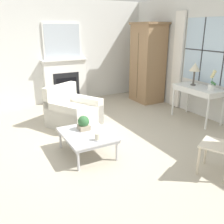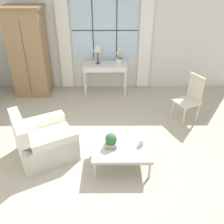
{
  "view_description": "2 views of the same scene",
  "coord_description": "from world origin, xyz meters",
  "px_view_note": "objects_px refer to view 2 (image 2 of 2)",
  "views": [
    {
      "loc": [
        3.91,
        -1.67,
        2.06
      ],
      "look_at": [
        0.44,
        0.21,
        0.72
      ],
      "focal_mm": 40.0,
      "sensor_mm": 36.0,
      "label": 1
    },
    {
      "loc": [
        0.15,
        -3.5,
        3.02
      ],
      "look_at": [
        0.17,
        0.35,
        0.72
      ],
      "focal_mm": 40.0,
      "sensor_mm": 36.0,
      "label": 2
    }
  ],
  "objects_px": {
    "potted_plant_small": "(111,140)",
    "console_table": "(105,67)",
    "table_lamp": "(97,48)",
    "side_chair_wooden": "(191,96)",
    "armoire": "(29,53)",
    "pillar_candle": "(141,143)",
    "armchair_upholstered": "(44,142)",
    "potted_orchid": "(119,58)",
    "coffee_table": "(122,149)"
  },
  "relations": [
    {
      "from": "armoire",
      "to": "coffee_table",
      "type": "xyz_separation_m",
      "value": [
        2.22,
        -2.83,
        -0.77
      ]
    },
    {
      "from": "armoire",
      "to": "pillar_candle",
      "type": "bearing_deg",
      "value": -47.6
    },
    {
      "from": "side_chair_wooden",
      "to": "armchair_upholstered",
      "type": "bearing_deg",
      "value": -157.37
    },
    {
      "from": "table_lamp",
      "to": "coffee_table",
      "type": "relative_size",
      "value": 0.53
    },
    {
      "from": "console_table",
      "to": "side_chair_wooden",
      "type": "xyz_separation_m",
      "value": [
        1.86,
        -1.4,
        -0.13
      ]
    },
    {
      "from": "potted_orchid",
      "to": "side_chair_wooden",
      "type": "distance_m",
      "value": 2.1
    },
    {
      "from": "potted_plant_small",
      "to": "coffee_table",
      "type": "bearing_deg",
      "value": -6.64
    },
    {
      "from": "table_lamp",
      "to": "pillar_candle",
      "type": "relative_size",
      "value": 4.02
    },
    {
      "from": "armoire",
      "to": "pillar_candle",
      "type": "xyz_separation_m",
      "value": [
        2.55,
        -2.79,
        -0.67
      ]
    },
    {
      "from": "side_chair_wooden",
      "to": "pillar_candle",
      "type": "bearing_deg",
      "value": -130.21
    },
    {
      "from": "table_lamp",
      "to": "potted_orchid",
      "type": "distance_m",
      "value": 0.59
    },
    {
      "from": "console_table",
      "to": "pillar_candle",
      "type": "xyz_separation_m",
      "value": [
        0.65,
        -2.84,
        -0.27
      ]
    },
    {
      "from": "console_table",
      "to": "potted_orchid",
      "type": "relative_size",
      "value": 2.59
    },
    {
      "from": "side_chair_wooden",
      "to": "pillar_candle",
      "type": "height_order",
      "value": "side_chair_wooden"
    },
    {
      "from": "console_table",
      "to": "potted_plant_small",
      "type": "xyz_separation_m",
      "value": [
        0.14,
        -2.86,
        -0.2
      ]
    },
    {
      "from": "coffee_table",
      "to": "pillar_candle",
      "type": "bearing_deg",
      "value": 7.31
    },
    {
      "from": "armoire",
      "to": "table_lamp",
      "type": "relative_size",
      "value": 4.25
    },
    {
      "from": "console_table",
      "to": "pillar_candle",
      "type": "distance_m",
      "value": 2.92
    },
    {
      "from": "potted_orchid",
      "to": "coffee_table",
      "type": "xyz_separation_m",
      "value": [
        -0.02,
        -2.88,
        -0.62
      ]
    },
    {
      "from": "potted_orchid",
      "to": "armchair_upholstered",
      "type": "xyz_separation_m",
      "value": [
        -1.4,
        -2.62,
        -0.67
      ]
    },
    {
      "from": "potted_plant_small",
      "to": "console_table",
      "type": "bearing_deg",
      "value": 92.87
    },
    {
      "from": "armchair_upholstered",
      "to": "side_chair_wooden",
      "type": "relative_size",
      "value": 1.21
    },
    {
      "from": "table_lamp",
      "to": "side_chair_wooden",
      "type": "height_order",
      "value": "table_lamp"
    },
    {
      "from": "potted_orchid",
      "to": "armchair_upholstered",
      "type": "bearing_deg",
      "value": -118.15
    },
    {
      "from": "armoire",
      "to": "console_table",
      "type": "distance_m",
      "value": 1.94
    },
    {
      "from": "console_table",
      "to": "side_chair_wooden",
      "type": "bearing_deg",
      "value": -37.01
    },
    {
      "from": "coffee_table",
      "to": "potted_plant_small",
      "type": "height_order",
      "value": "potted_plant_small"
    },
    {
      "from": "table_lamp",
      "to": "console_table",
      "type": "bearing_deg",
      "value": -6.68
    },
    {
      "from": "potted_orchid",
      "to": "pillar_candle",
      "type": "xyz_separation_m",
      "value": [
        0.31,
        -2.84,
        -0.52
      ]
    },
    {
      "from": "armoire",
      "to": "armchair_upholstered",
      "type": "height_order",
      "value": "armoire"
    },
    {
      "from": "side_chair_wooden",
      "to": "potted_plant_small",
      "type": "height_order",
      "value": "side_chair_wooden"
    },
    {
      "from": "table_lamp",
      "to": "side_chair_wooden",
      "type": "bearing_deg",
      "value": -34.8
    },
    {
      "from": "table_lamp",
      "to": "armchair_upholstered",
      "type": "relative_size",
      "value": 0.41
    },
    {
      "from": "console_table",
      "to": "coffee_table",
      "type": "bearing_deg",
      "value": -83.6
    },
    {
      "from": "side_chair_wooden",
      "to": "coffee_table",
      "type": "height_order",
      "value": "side_chair_wooden"
    },
    {
      "from": "console_table",
      "to": "potted_plant_small",
      "type": "bearing_deg",
      "value": -87.13
    },
    {
      "from": "console_table",
      "to": "potted_plant_small",
      "type": "height_order",
      "value": "console_table"
    },
    {
      "from": "side_chair_wooden",
      "to": "potted_plant_small",
      "type": "distance_m",
      "value": 2.25
    },
    {
      "from": "armoire",
      "to": "potted_orchid",
      "type": "height_order",
      "value": "armoire"
    },
    {
      "from": "potted_orchid",
      "to": "side_chair_wooden",
      "type": "relative_size",
      "value": 0.42
    },
    {
      "from": "console_table",
      "to": "coffee_table",
      "type": "relative_size",
      "value": 1.15
    },
    {
      "from": "armoire",
      "to": "potted_plant_small",
      "type": "bearing_deg",
      "value": -54.06
    },
    {
      "from": "console_table",
      "to": "potted_plant_small",
      "type": "distance_m",
      "value": 2.87
    },
    {
      "from": "console_table",
      "to": "table_lamp",
      "type": "height_order",
      "value": "table_lamp"
    },
    {
      "from": "potted_plant_small",
      "to": "side_chair_wooden",
      "type": "bearing_deg",
      "value": 40.2
    },
    {
      "from": "potted_plant_small",
      "to": "table_lamp",
      "type": "bearing_deg",
      "value": 96.59
    },
    {
      "from": "coffee_table",
      "to": "potted_plant_small",
      "type": "distance_m",
      "value": 0.24
    },
    {
      "from": "armoire",
      "to": "armchair_upholstered",
      "type": "distance_m",
      "value": 2.83
    },
    {
      "from": "armoire",
      "to": "potted_orchid",
      "type": "relative_size",
      "value": 5.05
    },
    {
      "from": "potted_orchid",
      "to": "side_chair_wooden",
      "type": "height_order",
      "value": "potted_orchid"
    }
  ]
}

